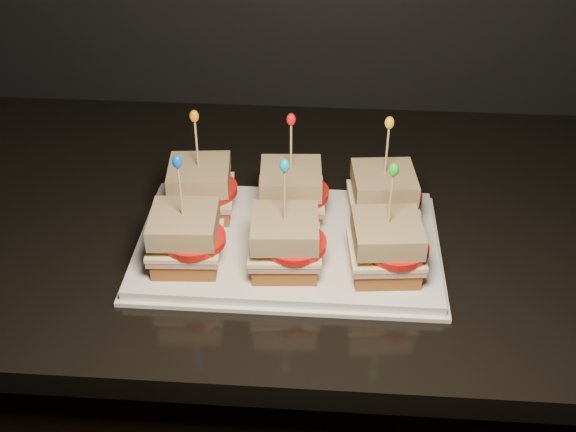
{
  "coord_description": "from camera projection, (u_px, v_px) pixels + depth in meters",
  "views": [
    {
      "loc": [
        0.35,
        0.83,
        1.46
      ],
      "look_at": [
        0.29,
        1.59,
        0.92
      ],
      "focal_mm": 45.0,
      "sensor_mm": 36.0,
      "label": 1
    }
  ],
  "objects": [
    {
      "name": "sandwich_1_ham",
      "position": [
        291.0,
        199.0,
        0.98
      ],
      "size": [
        0.09,
        0.09,
        0.01
      ],
      "primitive_type": "cube",
      "rotation": [
        0.0,
        0.0,
        0.06
      ],
      "color": "#B86560",
      "rests_on": "sandwich_1_bread_bot"
    },
    {
      "name": "sandwich_1_frill",
      "position": [
        291.0,
        119.0,
        0.91
      ],
      "size": [
        0.01,
        0.01,
        0.02
      ],
      "primitive_type": "ellipsoid",
      "color": "red",
      "rests_on": "sandwich_1_pick"
    },
    {
      "name": "sandwich_5_ham",
      "position": [
        385.0,
        254.0,
        0.89
      ],
      "size": [
        0.1,
        0.09,
        0.01
      ],
      "primitive_type": "cube",
      "rotation": [
        0.0,
        0.0,
        0.1
      ],
      "color": "#B86560",
      "rests_on": "sandwich_5_bread_bot"
    },
    {
      "name": "sandwich_2_bread_bot",
      "position": [
        381.0,
        211.0,
        0.98
      ],
      "size": [
        0.09,
        0.09,
        0.02
      ],
      "primitive_type": "cube",
      "rotation": [
        0.0,
        0.0,
        0.1
      ],
      "color": "#5F3410",
      "rests_on": "platter"
    },
    {
      "name": "sandwich_2_tomato",
      "position": [
        392.0,
        196.0,
        0.96
      ],
      "size": [
        0.08,
        0.08,
        0.01
      ],
      "primitive_type": "cylinder",
      "color": "red",
      "rests_on": "sandwich_2_cheese"
    },
    {
      "name": "sandwich_5_bread_top",
      "position": [
        387.0,
        232.0,
        0.87
      ],
      "size": [
        0.09,
        0.09,
        0.03
      ],
      "primitive_type": "cube",
      "rotation": [
        0.0,
        0.0,
        0.1
      ],
      "color": "#4C2C0E",
      "rests_on": "sandwich_5_tomato"
    },
    {
      "name": "sandwich_5_frill",
      "position": [
        394.0,
        170.0,
        0.81
      ],
      "size": [
        0.01,
        0.01,
        0.02
      ],
      "primitive_type": "ellipsoid",
      "color": "green",
      "rests_on": "sandwich_5_pick"
    },
    {
      "name": "sandwich_0_tomato",
      "position": [
        208.0,
        189.0,
        0.98
      ],
      "size": [
        0.08,
        0.08,
        0.01
      ],
      "primitive_type": "cylinder",
      "color": "red",
      "rests_on": "sandwich_0_cheese"
    },
    {
      "name": "sandwich_5_cheese",
      "position": [
        386.0,
        249.0,
        0.88
      ],
      "size": [
        0.1,
        0.09,
        0.01
      ],
      "primitive_type": "cube",
      "rotation": [
        0.0,
        0.0,
        0.1
      ],
      "color": "#F6E49F",
      "rests_on": "sandwich_5_ham"
    },
    {
      "name": "sandwich_3_cheese",
      "position": [
        186.0,
        240.0,
        0.9
      ],
      "size": [
        0.09,
        0.09,
        0.01
      ],
      "primitive_type": "cube",
      "rotation": [
        0.0,
        0.0,
        0.05
      ],
      "color": "#F6E49F",
      "rests_on": "sandwich_3_ham"
    },
    {
      "name": "sandwich_0_pick",
      "position": [
        197.0,
        147.0,
        0.94
      ],
      "size": [
        0.0,
        0.0,
        0.09
      ],
      "primitive_type": "cylinder",
      "color": "tan",
      "rests_on": "sandwich_0_bread_top"
    },
    {
      "name": "sandwich_1_bread_top",
      "position": [
        291.0,
        179.0,
        0.96
      ],
      "size": [
        0.09,
        0.09,
        0.03
      ],
      "primitive_type": "cube",
      "rotation": [
        0.0,
        0.0,
        0.06
      ],
      "color": "#4C2C0E",
      "rests_on": "sandwich_1_tomato"
    },
    {
      "name": "sandwich_3_bread_bot",
      "position": [
        187.0,
        254.0,
        0.91
      ],
      "size": [
        0.08,
        0.08,
        0.02
      ],
      "primitive_type": "cube",
      "rotation": [
        0.0,
        0.0,
        0.05
      ],
      "color": "#5F3410",
      "rests_on": "platter"
    },
    {
      "name": "sandwich_0_bread_top",
      "position": [
        199.0,
        175.0,
        0.97
      ],
      "size": [
        0.09,
        0.09,
        0.03
      ],
      "primitive_type": "cube",
      "rotation": [
        0.0,
        0.0,
        0.09
      ],
      "color": "#4C2C0E",
      "rests_on": "sandwich_0_tomato"
    },
    {
      "name": "platter_rim",
      "position": [
        288.0,
        248.0,
        0.96
      ],
      "size": [
        0.4,
        0.25,
        0.01
      ],
      "primitive_type": "cube",
      "color": "white",
      "rests_on": "granite_slab"
    },
    {
      "name": "sandwich_4_tomato",
      "position": [
        294.0,
        243.0,
        0.88
      ],
      "size": [
        0.08,
        0.08,
        0.01
      ],
      "primitive_type": "cylinder",
      "color": "red",
      "rests_on": "sandwich_4_cheese"
    },
    {
      "name": "sandwich_2_cheese",
      "position": [
        382.0,
        198.0,
        0.97
      ],
      "size": [
        0.1,
        0.09,
        0.01
      ],
      "primitive_type": "cube",
      "rotation": [
        0.0,
        0.0,
        0.1
      ],
      "color": "#F6E49F",
      "rests_on": "sandwich_2_ham"
    },
    {
      "name": "granite_slab",
      "position": [
        298.0,
        219.0,
        1.05
      ],
      "size": [
        2.34,
        0.66,
        0.03
      ],
      "primitive_type": "cube",
      "color": "black",
      "rests_on": "cabinet"
    },
    {
      "name": "sandwich_3_bread_top",
      "position": [
        184.0,
        224.0,
        0.88
      ],
      "size": [
        0.09,
        0.09,
        0.03
      ],
      "primitive_type": "cube",
      "rotation": [
        0.0,
        0.0,
        0.05
      ],
      "color": "#4C2C0E",
      "rests_on": "sandwich_3_tomato"
    },
    {
      "name": "sandwich_0_frill",
      "position": [
        194.0,
        116.0,
        0.92
      ],
      "size": [
        0.01,
        0.01,
        0.02
      ],
      "primitive_type": "ellipsoid",
      "color": "orange",
      "rests_on": "sandwich_0_pick"
    },
    {
      "name": "sandwich_0_bread_bot",
      "position": [
        202.0,
        204.0,
        1.0
      ],
      "size": [
        0.09,
        0.09,
        0.02
      ],
      "primitive_type": "cube",
      "rotation": [
        0.0,
        0.0,
        0.09
      ],
      "color": "#5F3410",
      "rests_on": "platter"
    },
    {
      "name": "sandwich_1_tomato",
      "position": [
        300.0,
        193.0,
        0.97
      ],
      "size": [
        0.08,
        0.08,
        0.01
      ],
      "primitive_type": "cylinder",
      "color": "red",
      "rests_on": "sandwich_1_cheese"
    },
    {
      "name": "sandwich_3_pick",
      "position": [
        181.0,
        194.0,
        0.85
      ],
      "size": [
        0.0,
        0.0,
        0.09
      ],
      "primitive_type": "cylinder",
      "color": "tan",
      "rests_on": "sandwich_3_bread_top"
    },
    {
      "name": "sandwich_4_pick",
      "position": [
        285.0,
        198.0,
        0.85
      ],
      "size": [
        0.0,
        0.0,
        0.09
      ],
      "primitive_type": "cylinder",
      "color": "tan",
      "rests_on": "sandwich_4_bread_top"
    },
    {
      "name": "sandwich_4_bread_top",
      "position": [
        285.0,
        228.0,
        0.87
      ],
      "size": [
        0.09,
        0.09,
        0.03
      ],
      "primitive_type": "cube",
      "rotation": [
        0.0,
        0.0,
        0.07
      ],
      "color": "#4C2C0E",
      "rests_on": "sandwich_4_tomato"
    },
    {
      "name": "sandwich_3_frill",
      "position": [
        177.0,
        162.0,
        0.83
      ],
      "size": [
        0.01,
        0.01,
        0.02
      ],
      "primitive_type": "ellipsoid",
      "color": "blue",
      "rests_on": "sandwich_3_pick"
    },
    {
      "name": "sandwich_3_ham",
      "position": [
        186.0,
        245.0,
        0.9
      ],
      "size": [
        0.09,
        0.09,
        0.01
      ],
      "primitive_type": "cube",
      "rotation": [
        0.0,
        0.0,
        0.05
      ],
      "color": "#B86560",
      "rests_on": "sandwich_3_bread_bot"
    },
    {
      "name": "sandwich_2_ham",
      "position": [
        382.0,
        202.0,
        0.98
      ],
      "size": [
        0.1,
        0.09,
        0.01
      ],
      "primitive_type": "cube",
      "rotation": [
        0.0,
        0.0,
        0.1
      ],
      "color": "#B86560",
      "rests_on": "sandwich_2_bread_bot"
    },
    {
      "name": "sandwich_1_cheese",
      "position": [
        291.0,
        195.0,
        0.98
      ],
      "size": [
        0.09,
        0.09,
        0.01
      ],
      "primitive_type": "cube",
      "rotation": [
        0.0,
        0.0,
        0.06
      ],
      "color": "#F6E49F",
      "rests_on": "sandwich_1_ham"
    },
    {
      "name": "cabinet",
      "position": [
        296.0,
        413.0,
        1.3
      ],
      "size": [
        2.3,
        0.62,
        0.83
      ],
      "primitive_type": "cube",
      "color": "black",
      "rests_on": "ground"
    },
    {
      "name": "sandwich_1_bread_bot",
      "position": [
        291.0,
        208.0,
        0.99
      ],
      "size": [
        0.08,
        0.08,
        0.02
      ],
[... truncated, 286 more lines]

